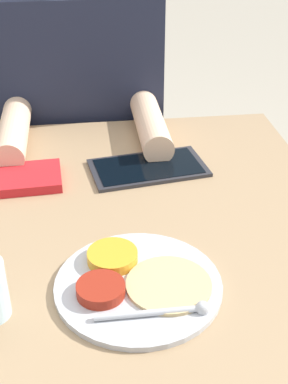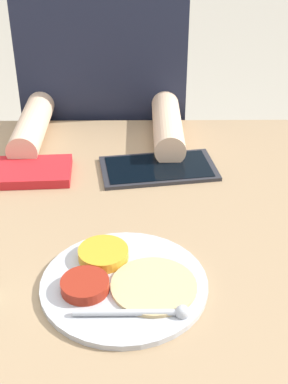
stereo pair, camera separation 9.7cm
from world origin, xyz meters
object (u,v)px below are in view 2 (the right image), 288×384
object	(u,v)px
tablet_device	(158,168)
person_diner	(108,160)
red_notebook	(24,173)
thali_tray	(121,281)

from	to	relation	value
tablet_device	person_diner	distance (m)	0.45
tablet_device	red_notebook	bearing A→B (deg)	-175.40
tablet_device	thali_tray	bearing A→B (deg)	-100.67
thali_tray	red_notebook	xyz separation A→B (m)	(-0.22, 0.35, -0.00)
thali_tray	tablet_device	size ratio (longest dim) A/B	1.00
thali_tray	person_diner	bearing A→B (deg)	94.91
red_notebook	tablet_device	size ratio (longest dim) A/B	0.77
thali_tray	person_diner	distance (m)	0.79
red_notebook	tablet_device	world-z (taller)	red_notebook
person_diner	red_notebook	bearing A→B (deg)	-110.39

